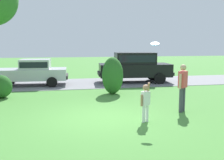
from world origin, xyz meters
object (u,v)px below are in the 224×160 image
parked_sedan (32,71)px  child_thrower (146,100)px  adult_onlooker (183,85)px  parked_suv (135,66)px  frisbee (155,44)px

parked_sedan → child_thrower: bearing=-63.4°
child_thrower → adult_onlooker: 2.00m
child_thrower → adult_onlooker: (1.74, 0.96, 0.27)m
adult_onlooker → parked_sedan: bearing=128.6°
parked_sedan → adult_onlooker: 9.54m
parked_sedan → child_thrower: (4.22, -8.41, -0.13)m
parked_suv → adult_onlooker: (-0.38, -7.43, -0.09)m
child_thrower → frisbee: frisbee is taller
parked_suv → child_thrower: (-2.12, -8.39, -0.36)m
frisbee → parked_sedan: bearing=120.7°
child_thrower → frisbee: 1.89m
parked_suv → frisbee: 8.17m
parked_suv → adult_onlooker: parked_suv is taller
parked_suv → frisbee: size_ratio=16.27×
frisbee → adult_onlooker: size_ratio=0.17×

